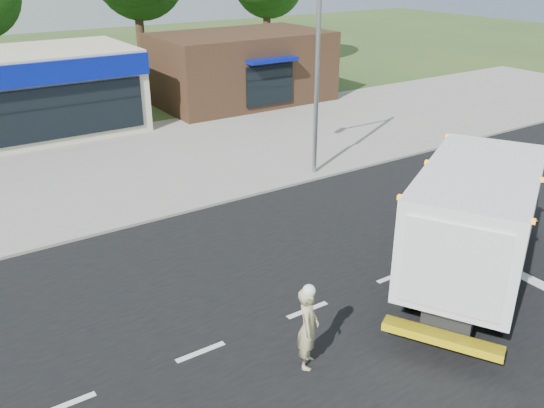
# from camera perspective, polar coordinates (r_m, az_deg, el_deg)

# --- Properties ---
(ground) EXTENTS (120.00, 120.00, 0.00)m
(ground) POSITION_cam_1_polar(r_m,az_deg,el_deg) (16.47, 11.98, -7.04)
(ground) COLOR #385123
(ground) RESTS_ON ground
(road_asphalt) EXTENTS (60.00, 14.00, 0.02)m
(road_asphalt) POSITION_cam_1_polar(r_m,az_deg,el_deg) (16.47, 11.98, -7.03)
(road_asphalt) COLOR black
(road_asphalt) RESTS_ON ground
(sidewalk) EXTENTS (60.00, 2.40, 0.12)m
(sidewalk) POSITION_cam_1_polar(r_m,az_deg,el_deg) (22.27, -2.92, 2.03)
(sidewalk) COLOR gray
(sidewalk) RESTS_ON ground
(parking_apron) EXTENTS (60.00, 9.00, 0.02)m
(parking_apron) POSITION_cam_1_polar(r_m,az_deg,el_deg) (27.16, -9.23, 5.69)
(parking_apron) COLOR gray
(parking_apron) RESTS_ON ground
(lane_markings) EXTENTS (55.20, 7.00, 0.01)m
(lane_markings) POSITION_cam_1_polar(r_m,az_deg,el_deg) (16.64, 18.61, -7.45)
(lane_markings) COLOR silver
(lane_markings) RESTS_ON road_asphalt
(ems_box_truck) EXTENTS (8.18, 6.09, 3.55)m
(ems_box_truck) POSITION_cam_1_polar(r_m,az_deg,el_deg) (15.94, 19.83, -0.81)
(ems_box_truck) COLOR black
(ems_box_truck) RESTS_ON ground
(emergency_worker) EXTENTS (0.80, 0.83, 2.02)m
(emergency_worker) POSITION_cam_1_polar(r_m,az_deg,el_deg) (12.50, 3.58, -12.05)
(emergency_worker) COLOR tan
(emergency_worker) RESTS_ON ground
(brown_storefront) EXTENTS (10.00, 6.70, 4.00)m
(brown_storefront) POSITION_cam_1_polar(r_m,az_deg,el_deg) (34.97, -3.03, 13.36)
(brown_storefront) COLOR #382316
(brown_storefront) RESTS_ON ground
(traffic_signal_pole) EXTENTS (3.51, 0.25, 8.00)m
(traffic_signal_pole) POSITION_cam_1_polar(r_m,az_deg,el_deg) (21.75, 3.17, 14.81)
(traffic_signal_pole) COLOR gray
(traffic_signal_pole) RESTS_ON ground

